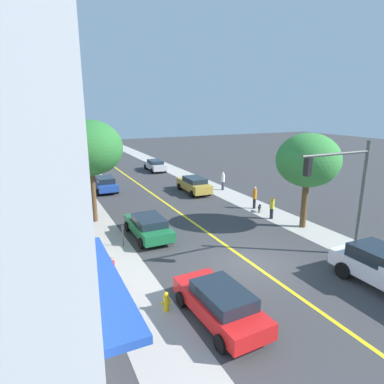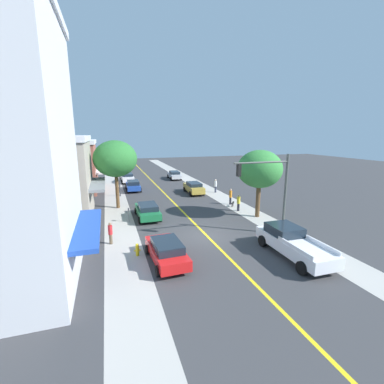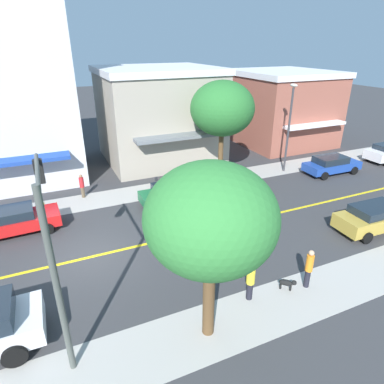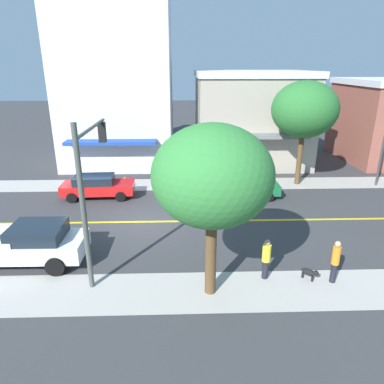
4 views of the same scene
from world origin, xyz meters
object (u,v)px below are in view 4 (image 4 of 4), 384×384
(pedestrian_yellow_shirt, at_px, (266,258))
(traffic_light_mast, at_px, (90,174))
(fire_hydrant, at_px, (125,183))
(red_sedan_left_curb, at_px, (97,186))
(street_tree_right_corner, at_px, (305,110))
(pedestrian_orange_shirt, at_px, (335,260))
(street_tree_left_near, at_px, (212,176))
(small_dog, at_px, (309,272))
(green_sedan_left_curb, at_px, (241,186))
(parking_meter, at_px, (227,176))
(pedestrian_red_shirt, at_px, (162,170))
(white_pickup_truck, at_px, (19,244))

(pedestrian_yellow_shirt, bearing_deg, traffic_light_mast, -148.18)
(fire_hydrant, xyz_separation_m, red_sedan_left_curb, (1.64, -1.51, 0.36))
(red_sedan_left_curb, xyz_separation_m, pedestrian_yellow_shirt, (9.56, 8.83, 0.15))
(street_tree_right_corner, xyz_separation_m, pedestrian_yellow_shirt, (11.87, -5.08, -4.38))
(fire_hydrant, relative_size, pedestrian_orange_shirt, 0.46)
(street_tree_left_near, relative_size, traffic_light_mast, 1.01)
(pedestrian_yellow_shirt, bearing_deg, small_dog, 33.18)
(fire_hydrant, distance_m, red_sedan_left_curb, 2.26)
(small_dog, bearing_deg, green_sedan_left_curb, 138.89)
(green_sedan_left_curb, bearing_deg, pedestrian_yellow_shirt, -93.40)
(street_tree_right_corner, distance_m, small_dog, 13.48)
(parking_meter, distance_m, pedestrian_yellow_shirt, 11.16)
(pedestrian_yellow_shirt, height_order, pedestrian_red_shirt, pedestrian_yellow_shirt)
(pedestrian_orange_shirt, xyz_separation_m, small_dog, (-0.15, -0.90, -0.63))
(pedestrian_orange_shirt, bearing_deg, pedestrian_yellow_shirt, 114.84)
(street_tree_right_corner, relative_size, pedestrian_red_shirt, 4.44)
(red_sedan_left_curb, height_order, pedestrian_yellow_shirt, pedestrian_yellow_shirt)
(street_tree_left_near, height_order, green_sedan_left_curb, street_tree_left_near)
(green_sedan_left_curb, xyz_separation_m, pedestrian_red_shirt, (-3.48, -5.35, 0.12))
(red_sedan_left_curb, bearing_deg, traffic_light_mast, -79.80)
(red_sedan_left_curb, height_order, pedestrian_orange_shirt, pedestrian_orange_shirt)
(parking_meter, height_order, green_sedan_left_curb, green_sedan_left_curb)
(fire_hydrant, height_order, pedestrian_orange_shirt, pedestrian_orange_shirt)
(traffic_light_mast, bearing_deg, small_dog, -98.04)
(parking_meter, distance_m, pedestrian_red_shirt, 4.92)
(street_tree_right_corner, distance_m, white_pickup_truck, 19.15)
(traffic_light_mast, distance_m, pedestrian_orange_shirt, 10.16)
(green_sedan_left_curb, distance_m, small_dog, 9.63)
(small_dog, bearing_deg, pedestrian_orange_shirt, 32.16)
(white_pickup_truck, bearing_deg, pedestrian_orange_shirt, -7.71)
(parking_meter, xyz_separation_m, red_sedan_left_curb, (1.60, -8.65, -0.10))
(traffic_light_mast, xyz_separation_m, pedestrian_red_shirt, (-11.81, 2.09, -3.32))
(traffic_light_mast, xyz_separation_m, small_dog, (1.22, 8.64, -3.84))
(pedestrian_yellow_shirt, bearing_deg, street_tree_left_near, -119.56)
(street_tree_right_corner, xyz_separation_m, small_dog, (12.08, -3.35, -4.95))
(street_tree_left_near, xyz_separation_m, street_tree_right_corner, (-12.72, 7.38, 0.67))
(fire_hydrant, distance_m, pedestrian_red_shirt, 3.02)
(street_tree_right_corner, height_order, traffic_light_mast, street_tree_right_corner)
(traffic_light_mast, relative_size, pedestrian_yellow_shirt, 3.69)
(street_tree_left_near, distance_m, traffic_light_mast, 4.99)
(green_sedan_left_curb, relative_size, small_dog, 7.32)
(street_tree_right_corner, height_order, white_pickup_truck, street_tree_right_corner)
(green_sedan_left_curb, relative_size, pedestrian_red_shirt, 2.88)
(red_sedan_left_curb, height_order, white_pickup_truck, white_pickup_truck)
(street_tree_left_near, distance_m, parking_meter, 12.76)
(traffic_light_mast, relative_size, white_pickup_truck, 1.05)
(street_tree_right_corner, height_order, parking_meter, street_tree_right_corner)
(street_tree_right_corner, relative_size, red_sedan_left_curb, 1.55)
(red_sedan_left_curb, height_order, pedestrian_red_shirt, pedestrian_red_shirt)
(red_sedan_left_curb, distance_m, green_sedan_left_curb, 9.37)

